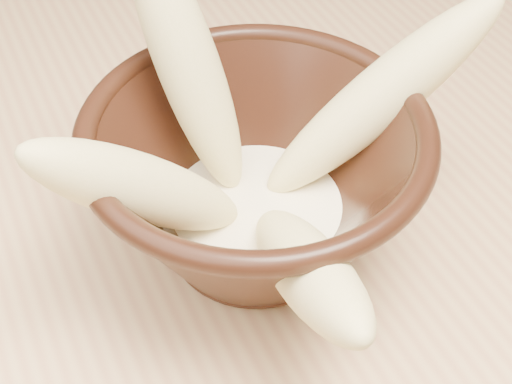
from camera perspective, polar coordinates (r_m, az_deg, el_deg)
table at (r=0.65m, az=14.13°, el=-0.13°), size 1.20×0.80×0.75m
bowl at (r=0.44m, az=0.00°, el=0.89°), size 0.21×0.21×0.11m
milk_puddle at (r=0.46m, az=0.00°, el=-1.60°), size 0.12×0.12×0.02m
banana_upright at (r=0.44m, az=-5.44°, el=10.06°), size 0.07×0.12×0.17m
banana_left at (r=0.40m, az=-9.24°, el=0.33°), size 0.14×0.04×0.13m
banana_right at (r=0.45m, az=9.88°, el=7.45°), size 0.17×0.05×0.14m
banana_front at (r=0.38m, az=4.15°, el=-6.19°), size 0.06×0.16×0.10m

